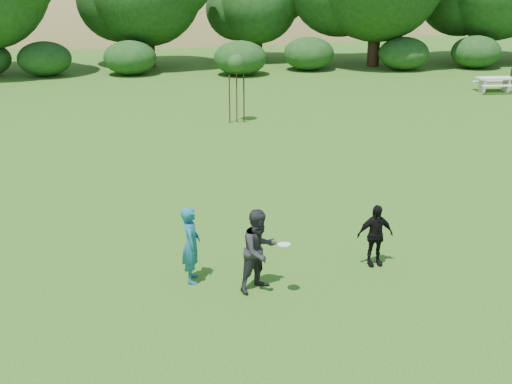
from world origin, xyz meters
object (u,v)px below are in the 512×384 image
player_teal (191,244)px  picnic_table (495,82)px  sapling (236,65)px  player_black (375,235)px  player_grey (259,250)px

player_teal → picnic_table: size_ratio=0.95×
player_teal → sapling: (2.00, 13.80, 1.56)m
player_black → player_teal: bearing=178.0°
player_grey → player_black: player_grey is taller
player_black → sapling: bearing=92.2°
sapling → picnic_table: sapling is taller
player_grey → picnic_table: (14.18, 19.25, -0.38)m
player_teal → picnic_table: player_teal is taller
player_teal → player_grey: player_grey is taller
player_teal → player_grey: (1.41, -0.52, 0.04)m
player_black → picnic_table: bearing=51.2°
player_grey → picnic_table: size_ratio=1.00×
sapling → picnic_table: bearing=20.0°
sapling → picnic_table: 14.58m
picnic_table → player_grey: bearing=-126.4°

